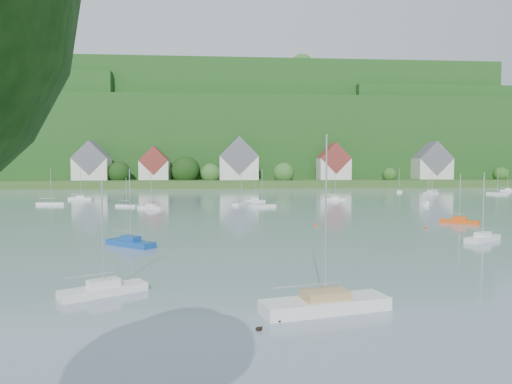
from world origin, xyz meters
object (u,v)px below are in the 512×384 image
(near_sailboat_2, at_px, (325,303))
(near_sailboat_0, at_px, (103,289))
(near_sailboat_3, at_px, (483,237))
(near_sailboat_5, at_px, (459,221))
(near_sailboat_1, at_px, (130,242))

(near_sailboat_2, bearing_deg, near_sailboat_0, 147.59)
(near_sailboat_0, distance_m, near_sailboat_3, 43.24)
(near_sailboat_0, xyz_separation_m, near_sailboat_5, (44.26, 36.31, -0.01))
(near_sailboat_0, xyz_separation_m, near_sailboat_2, (14.16, -4.79, 0.09))
(near_sailboat_1, bearing_deg, near_sailboat_3, 39.41)
(near_sailboat_1, xyz_separation_m, near_sailboat_2, (15.96, -24.37, 0.07))
(near_sailboat_0, bearing_deg, near_sailboat_1, 62.04)
(near_sailboat_2, bearing_deg, near_sailboat_5, 40.08)
(near_sailboat_0, xyz_separation_m, near_sailboat_3, (38.38, 19.92, 0.01))
(near_sailboat_1, distance_m, near_sailboat_5, 49.00)
(near_sailboat_2, relative_size, near_sailboat_5, 1.40)
(near_sailboat_1, distance_m, near_sailboat_3, 40.18)
(near_sailboat_1, height_order, near_sailboat_5, near_sailboat_1)
(near_sailboat_1, xyz_separation_m, near_sailboat_5, (46.05, 16.74, -0.02))
(near_sailboat_3, bearing_deg, near_sailboat_5, 34.28)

